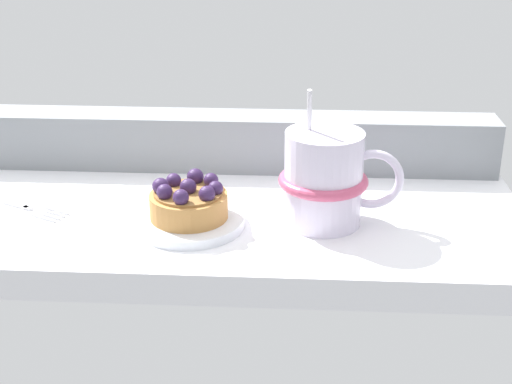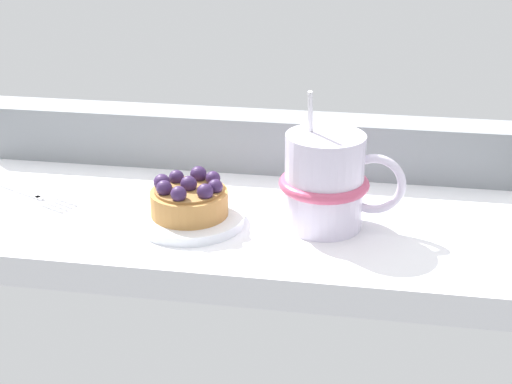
{
  "view_description": "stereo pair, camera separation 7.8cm",
  "coord_description": "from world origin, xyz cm",
  "px_view_note": "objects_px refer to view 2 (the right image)",
  "views": [
    {
      "loc": [
        9.23,
        -76.08,
        34.72
      ],
      "look_at": [
        4.99,
        -4.19,
        3.82
      ],
      "focal_mm": 51.01,
      "sensor_mm": 36.0,
      "label": 1
    },
    {
      "loc": [
        17.0,
        -75.19,
        34.72
      ],
      "look_at": [
        4.99,
        -4.19,
        3.82
      ],
      "focal_mm": 51.01,
      "sensor_mm": 36.0,
      "label": 2
    }
  ],
  "objects_px": {
    "dessert_plate": "(190,219)",
    "coffee_mug": "(326,181)",
    "raspberry_tart": "(189,198)",
    "dessert_fork": "(25,192)"
  },
  "relations": [
    {
      "from": "coffee_mug",
      "to": "dessert_plate",
      "type": "bearing_deg",
      "value": -172.85
    },
    {
      "from": "raspberry_tart",
      "to": "dessert_fork",
      "type": "relative_size",
      "value": 0.55
    },
    {
      "from": "raspberry_tart",
      "to": "dessert_fork",
      "type": "xyz_separation_m",
      "value": [
        -0.22,
        0.04,
        -0.03
      ]
    },
    {
      "from": "raspberry_tart",
      "to": "dessert_plate",
      "type": "bearing_deg",
      "value": -39.75
    },
    {
      "from": "dessert_plate",
      "to": "coffee_mug",
      "type": "distance_m",
      "value": 0.16
    },
    {
      "from": "dessert_plate",
      "to": "coffee_mug",
      "type": "height_order",
      "value": "coffee_mug"
    },
    {
      "from": "dessert_plate",
      "to": "dessert_fork",
      "type": "xyz_separation_m",
      "value": [
        -0.22,
        0.04,
        -0.0
      ]
    },
    {
      "from": "dessert_plate",
      "to": "dessert_fork",
      "type": "relative_size",
      "value": 0.78
    },
    {
      "from": "raspberry_tart",
      "to": "coffee_mug",
      "type": "height_order",
      "value": "coffee_mug"
    },
    {
      "from": "dessert_fork",
      "to": "coffee_mug",
      "type": "bearing_deg",
      "value": -4.0
    }
  ]
}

